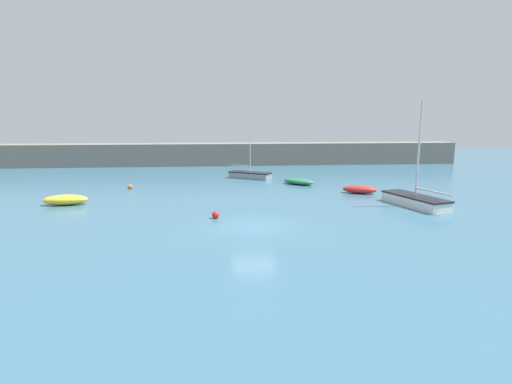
{
  "coord_description": "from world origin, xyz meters",
  "views": [
    {
      "loc": [
        -1.97,
        -22.36,
        6.16
      ],
      "look_at": [
        0.73,
        6.53,
        0.81
      ],
      "focal_mm": 28.0,
      "sensor_mm": 36.0,
      "label": 1
    }
  ],
  "objects_px": {
    "rowboat_blue_near": "(299,181)",
    "mooring_buoy_red": "(216,215)",
    "rowboat_white_midwater": "(360,189)",
    "mooring_buoy_orange": "(130,187)",
    "sailboat_tall_mast": "(415,200)",
    "sailboat_twin_hulled": "(250,175)",
    "open_tender_yellow": "(66,200)"
  },
  "relations": [
    {
      "from": "rowboat_blue_near",
      "to": "mooring_buoy_orange",
      "type": "distance_m",
      "value": 15.46
    },
    {
      "from": "rowboat_white_midwater",
      "to": "open_tender_yellow",
      "type": "bearing_deg",
      "value": 30.55
    },
    {
      "from": "sailboat_tall_mast",
      "to": "rowboat_white_midwater",
      "type": "relative_size",
      "value": 2.46
    },
    {
      "from": "open_tender_yellow",
      "to": "rowboat_blue_near",
      "type": "relative_size",
      "value": 0.98
    },
    {
      "from": "sailboat_tall_mast",
      "to": "mooring_buoy_orange",
      "type": "bearing_deg",
      "value": 51.16
    },
    {
      "from": "open_tender_yellow",
      "to": "mooring_buoy_red",
      "type": "relative_size",
      "value": 6.94
    },
    {
      "from": "open_tender_yellow",
      "to": "sailboat_tall_mast",
      "type": "bearing_deg",
      "value": 168.79
    },
    {
      "from": "rowboat_blue_near",
      "to": "mooring_buoy_red",
      "type": "height_order",
      "value": "rowboat_blue_near"
    },
    {
      "from": "mooring_buoy_orange",
      "to": "open_tender_yellow",
      "type": "bearing_deg",
      "value": -116.83
    },
    {
      "from": "rowboat_blue_near",
      "to": "mooring_buoy_red",
      "type": "bearing_deg",
      "value": -78.25
    },
    {
      "from": "rowboat_blue_near",
      "to": "sailboat_twin_hulled",
      "type": "height_order",
      "value": "sailboat_twin_hulled"
    },
    {
      "from": "open_tender_yellow",
      "to": "mooring_buoy_orange",
      "type": "bearing_deg",
      "value": -121.79
    },
    {
      "from": "open_tender_yellow",
      "to": "rowboat_blue_near",
      "type": "xyz_separation_m",
      "value": [
        18.63,
        7.46,
        -0.08
      ]
    },
    {
      "from": "rowboat_white_midwater",
      "to": "mooring_buoy_red",
      "type": "relative_size",
      "value": 6.5
    },
    {
      "from": "mooring_buoy_orange",
      "to": "sailboat_twin_hulled",
      "type": "bearing_deg",
      "value": 25.71
    },
    {
      "from": "sailboat_twin_hulled",
      "to": "rowboat_white_midwater",
      "type": "bearing_deg",
      "value": -15.74
    },
    {
      "from": "rowboat_blue_near",
      "to": "rowboat_white_midwater",
      "type": "distance_m",
      "value": 6.54
    },
    {
      "from": "rowboat_blue_near",
      "to": "rowboat_white_midwater",
      "type": "bearing_deg",
      "value": -6.9
    },
    {
      "from": "sailboat_tall_mast",
      "to": "sailboat_twin_hulled",
      "type": "height_order",
      "value": "sailboat_tall_mast"
    },
    {
      "from": "rowboat_white_midwater",
      "to": "sailboat_twin_hulled",
      "type": "bearing_deg",
      "value": -23.26
    },
    {
      "from": "sailboat_twin_hulled",
      "to": "rowboat_blue_near",
      "type": "bearing_deg",
      "value": -12.73
    },
    {
      "from": "mooring_buoy_red",
      "to": "mooring_buoy_orange",
      "type": "relative_size",
      "value": 1.15
    },
    {
      "from": "mooring_buoy_red",
      "to": "mooring_buoy_orange",
      "type": "distance_m",
      "value": 13.71
    },
    {
      "from": "sailboat_tall_mast",
      "to": "rowboat_white_midwater",
      "type": "xyz_separation_m",
      "value": [
        -2.24,
        5.15,
        -0.13
      ]
    },
    {
      "from": "sailboat_tall_mast",
      "to": "mooring_buoy_orange",
      "type": "height_order",
      "value": "sailboat_tall_mast"
    },
    {
      "from": "open_tender_yellow",
      "to": "mooring_buoy_red",
      "type": "distance_m",
      "value": 11.96
    },
    {
      "from": "sailboat_tall_mast",
      "to": "rowboat_blue_near",
      "type": "relative_size",
      "value": 2.25
    },
    {
      "from": "mooring_buoy_orange",
      "to": "rowboat_blue_near",
      "type": "bearing_deg",
      "value": 4.11
    },
    {
      "from": "open_tender_yellow",
      "to": "rowboat_white_midwater",
      "type": "relative_size",
      "value": 1.07
    },
    {
      "from": "rowboat_blue_near",
      "to": "mooring_buoy_red",
      "type": "distance_m",
      "value": 14.72
    },
    {
      "from": "rowboat_blue_near",
      "to": "mooring_buoy_orange",
      "type": "xyz_separation_m",
      "value": [
        -15.42,
        -1.11,
        -0.09
      ]
    },
    {
      "from": "sailboat_twin_hulled",
      "to": "rowboat_white_midwater",
      "type": "height_order",
      "value": "sailboat_twin_hulled"
    }
  ]
}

